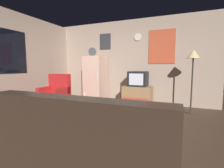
{
  "coord_description": "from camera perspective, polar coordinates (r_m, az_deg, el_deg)",
  "views": [
    {
      "loc": [
        1.5,
        -2.7,
        1.17
      ],
      "look_at": [
        -0.0,
        0.9,
        0.75
      ],
      "focal_mm": 26.02,
      "sensor_mm": 36.0,
      "label": 1
    }
  ],
  "objects": [
    {
      "name": "armchair",
      "position": [
        4.83,
        -19.33,
        -4.12
      ],
      "size": [
        0.68,
        0.68,
        0.96
      ],
      "color": "red",
      "rests_on": "ground_plane"
    },
    {
      "name": "crt_tv",
      "position": [
        4.89,
        9.16,
        1.83
      ],
      "size": [
        0.54,
        0.51,
        0.44
      ],
      "color": "black",
      "rests_on": "tv_stand"
    },
    {
      "name": "remote_control",
      "position": [
        3.27,
        -12.04,
        -6.45
      ],
      "size": [
        0.15,
        0.11,
        0.02
      ],
      "primitive_type": "cube",
      "rotation": [
        0.0,
        0.0,
        -0.48
      ],
      "color": "black",
      "rests_on": "coffee_table"
    },
    {
      "name": "coffee_table",
      "position": [
        3.51,
        -10.63,
        -9.57
      ],
      "size": [
        0.72,
        0.72,
        0.45
      ],
      "color": "#9E754C",
      "rests_on": "ground_plane"
    },
    {
      "name": "fridge",
      "position": [
        5.34,
        -5.96,
        1.64
      ],
      "size": [
        0.6,
        0.62,
        1.77
      ],
      "color": "beige",
      "rests_on": "ground_plane"
    },
    {
      "name": "tv_stand",
      "position": [
        4.96,
        8.95,
        -4.12
      ],
      "size": [
        0.84,
        0.53,
        0.59
      ],
      "color": "#9E754C",
      "rests_on": "ground_plane"
    },
    {
      "name": "ground_plane",
      "position": [
        3.31,
        -6.17,
        -14.62
      ],
      "size": [
        12.0,
        12.0,
        0.0
      ],
      "primitive_type": "plane",
      "color": "#4C3828"
    },
    {
      "name": "couch",
      "position": [
        1.76,
        -9.1,
        -23.11
      ],
      "size": [
        1.7,
        0.8,
        0.92
      ],
      "color": "#38281E",
      "rests_on": "ground_plane"
    },
    {
      "name": "wine_glass",
      "position": [
        3.56,
        -9.69,
        -4.35
      ],
      "size": [
        0.05,
        0.05,
        0.15
      ],
      "primitive_type": "cylinder",
      "color": "silver",
      "rests_on": "coffee_table"
    },
    {
      "name": "mug_ceramic_white",
      "position": [
        3.41,
        -8.45,
        -5.31
      ],
      "size": [
        0.08,
        0.08,
        0.09
      ],
      "primitive_type": "cylinder",
      "color": "silver",
      "rests_on": "coffee_table"
    },
    {
      "name": "mug_ceramic_tan",
      "position": [
        3.37,
        -11.1,
        -5.49
      ],
      "size": [
        0.08,
        0.08,
        0.09
      ],
      "primitive_type": "cylinder",
      "color": "tan",
      "rests_on": "coffee_table"
    },
    {
      "name": "standing_lamp",
      "position": [
        4.49,
        26.63,
        7.9
      ],
      "size": [
        0.32,
        0.32,
        1.59
      ],
      "color": "#332D28",
      "rests_on": "ground_plane"
    },
    {
      "name": "wall_with_art",
      "position": [
        5.37,
        6.55,
        7.79
      ],
      "size": [
        5.2,
        0.12,
        2.64
      ],
      "color": "tan",
      "rests_on": "ground_plane"
    },
    {
      "name": "wall_left_with_window",
      "position": [
        4.87,
        -33.84,
        6.67
      ],
      "size": [
        0.12,
        5.2,
        2.6
      ],
      "color": "tan",
      "rests_on": "ground_plane"
    }
  ]
}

